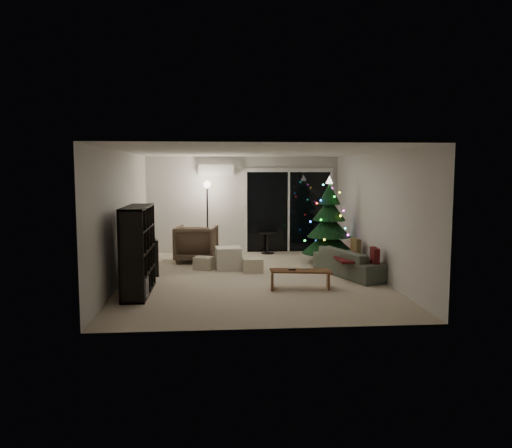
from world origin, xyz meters
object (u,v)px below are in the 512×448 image
Objects in this scene: media_cabinet at (143,255)px; christmas_tree at (329,220)px; bookshelf at (127,250)px; coffee_table at (300,279)px; sofa at (352,262)px; armchair at (196,244)px.

christmas_tree is at bearing -5.91° from media_cabinet.
bookshelf is 1.41× the size of coffee_table.
media_cabinet is 1.09× the size of coffee_table.
media_cabinet reaches higher than sofa.
sofa is 0.93× the size of christmas_tree.
christmas_tree is (4.14, 0.78, 0.64)m from media_cabinet.
bookshelf reaches higher than coffee_table.
sofa is 1.72× the size of coffee_table.
sofa is 1.65m from christmas_tree.
armchair is (1.07, 1.16, 0.06)m from media_cabinet.
sofa is at bearing -25.65° from media_cabinet.
coffee_table is at bearing -113.46° from christmas_tree.
sofa is 1.62m from coffee_table.
bookshelf is 0.82× the size of sofa.
media_cabinet is 4.26m from christmas_tree.
bookshelf is 1.88m from media_cabinet.
media_cabinet reaches higher than coffee_table.
armchair reaches higher than sofa.
bookshelf is at bearing -147.72° from christmas_tree.
sofa is at bearing -83.79° from christmas_tree.
armchair is at bearing 30.67° from media_cabinet.
bookshelf is 1.29× the size of media_cabinet.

